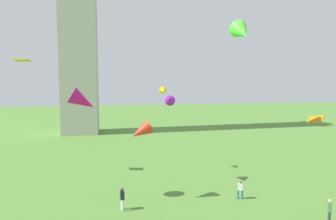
# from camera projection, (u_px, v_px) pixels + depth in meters

# --- Properties ---
(person_1) EXTENTS (0.45, 0.52, 1.73)m
(person_1) POSITION_uv_depth(u_px,v_px,m) (330.00, 209.00, 23.85)
(person_1) COLOR #2D3338
(person_1) RESTS_ON ground_plane
(person_2) EXTENTS (0.48, 0.41, 1.62)m
(person_2) POSITION_uv_depth(u_px,v_px,m) (240.00, 189.00, 28.50)
(person_2) COLOR #235693
(person_2) RESTS_ON ground_plane
(person_3) EXTENTS (0.36, 0.56, 1.84)m
(person_3) POSITION_uv_depth(u_px,v_px,m) (122.00, 197.00, 26.11)
(person_3) COLOR silver
(person_3) RESTS_ON ground_plane
(kite_flying_0) EXTENTS (2.64, 1.70, 2.31)m
(kite_flying_0) POSITION_uv_depth(u_px,v_px,m) (83.00, 101.00, 27.13)
(kite_flying_0) COLOR #C11377
(kite_flying_1) EXTENTS (1.22, 1.43, 0.71)m
(kite_flying_1) POSITION_uv_depth(u_px,v_px,m) (316.00, 119.00, 26.28)
(kite_flying_1) COLOR #CD7509
(kite_flying_2) EXTENTS (0.76, 1.15, 0.88)m
(kite_flying_2) POSITION_uv_depth(u_px,v_px,m) (164.00, 91.00, 35.88)
(kite_flying_2) COLOR #D9C606
(kite_flying_3) EXTENTS (1.33, 2.21, 1.93)m
(kite_flying_3) POSITION_uv_depth(u_px,v_px,m) (242.00, 32.00, 23.22)
(kite_flying_3) COLOR #4EEC34
(kite_flying_4) EXTENTS (2.33, 1.86, 1.79)m
(kite_flying_4) POSITION_uv_depth(u_px,v_px,m) (141.00, 132.00, 27.38)
(kite_flying_4) COLOR red
(kite_flying_5) EXTENTS (1.75, 1.38, 0.28)m
(kite_flying_5) POSITION_uv_depth(u_px,v_px,m) (22.00, 60.00, 33.90)
(kite_flying_5) COLOR gold
(kite_flying_6) EXTENTS (1.44, 1.77, 1.17)m
(kite_flying_6) POSITION_uv_depth(u_px,v_px,m) (169.00, 100.00, 31.41)
(kite_flying_6) COLOR purple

